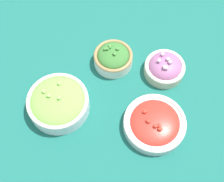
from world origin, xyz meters
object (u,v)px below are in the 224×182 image
bowl_broccoli (113,57)px  bowl_red_onion (165,67)px  bowl_cherry_tomatoes (155,123)px  bowl_lettuce (58,102)px

bowl_broccoli → bowl_red_onion: (-0.17, 0.00, -0.00)m
bowl_cherry_tomatoes → bowl_broccoli: 0.26m
bowl_lettuce → bowl_red_onion: bowl_lettuce is taller
bowl_cherry_tomatoes → bowl_lettuce: (0.30, -0.00, 0.01)m
bowl_cherry_tomatoes → bowl_broccoli: bowl_broccoli is taller
bowl_lettuce → bowl_cherry_tomatoes: bearing=179.6°
bowl_broccoli → bowl_red_onion: bearing=179.6°
bowl_cherry_tomatoes → bowl_red_onion: (-0.00, -0.20, 0.00)m
bowl_lettuce → bowl_red_onion: bearing=-147.0°
bowl_lettuce → bowl_broccoli: bearing=-123.5°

